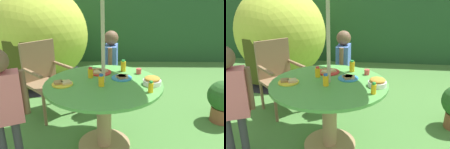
% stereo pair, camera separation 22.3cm
% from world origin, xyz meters
% --- Properties ---
extents(ground_plane, '(10.00, 10.00, 0.02)m').
position_xyz_m(ground_plane, '(0.00, 0.00, -0.01)').
color(ground_plane, '#477A38').
extents(hedge_backdrop, '(9.00, 0.70, 1.73)m').
position_xyz_m(hedge_backdrop, '(0.00, 3.66, 0.87)').
color(hedge_backdrop, '#234C28').
rests_on(hedge_backdrop, ground_plane).
extents(garden_table, '(1.18, 1.18, 0.75)m').
position_xyz_m(garden_table, '(0.00, 0.00, 0.53)').
color(garden_table, tan).
rests_on(garden_table, ground_plane).
extents(wooden_chair, '(0.69, 0.69, 0.99)m').
position_xyz_m(wooden_chair, '(-0.85, 0.78, 0.55)').
color(wooden_chair, brown).
rests_on(wooden_chair, ground_plane).
extents(dome_tent, '(2.18, 2.18, 1.77)m').
position_xyz_m(dome_tent, '(-1.29, 2.10, 0.88)').
color(dome_tent, '#B2C63F').
rests_on(dome_tent, ground_plane).
extents(potted_plant, '(0.40, 0.40, 0.56)m').
position_xyz_m(potted_plant, '(1.50, 0.53, 0.32)').
color(potted_plant, brown).
rests_on(potted_plant, ground_plane).
extents(child_in_blue_shirt, '(0.19, 0.39, 1.14)m').
position_xyz_m(child_in_blue_shirt, '(0.06, 0.87, 0.73)').
color(child_in_blue_shirt, '#3F3F47').
rests_on(child_in_blue_shirt, ground_plane).
extents(child_in_pink_shirt, '(0.37, 0.28, 1.18)m').
position_xyz_m(child_in_pink_shirt, '(-0.83, -0.39, 0.75)').
color(child_in_pink_shirt, '#3F3F47').
rests_on(child_in_pink_shirt, ground_plane).
extents(snack_bowl, '(0.18, 0.18, 0.08)m').
position_xyz_m(snack_bowl, '(0.47, -0.05, 0.79)').
color(snack_bowl, white).
rests_on(snack_bowl, garden_table).
extents(plate_mid_right, '(0.20, 0.20, 0.03)m').
position_xyz_m(plate_mid_right, '(-0.40, -0.07, 0.76)').
color(plate_mid_right, yellow).
rests_on(plate_mid_right, garden_table).
extents(plate_mid_left, '(0.25, 0.25, 0.03)m').
position_xyz_m(plate_mid_left, '(-0.05, 0.29, 0.76)').
color(plate_mid_left, red).
rests_on(plate_mid_left, garden_table).
extents(plate_front_edge, '(0.21, 0.21, 0.03)m').
position_xyz_m(plate_front_edge, '(0.19, 0.11, 0.77)').
color(plate_front_edge, '#338CD8').
rests_on(plate_front_edge, garden_table).
extents(juice_bottle_near_left, '(0.06, 0.06, 0.13)m').
position_xyz_m(juice_bottle_near_left, '(0.21, 0.35, 0.81)').
color(juice_bottle_near_left, yellow).
rests_on(juice_bottle_near_left, garden_table).
extents(juice_bottle_near_right, '(0.05, 0.05, 0.11)m').
position_xyz_m(juice_bottle_near_right, '(-0.14, 0.14, 0.80)').
color(juice_bottle_near_right, yellow).
rests_on(juice_bottle_near_right, garden_table).
extents(juice_bottle_far_left, '(0.05, 0.05, 0.11)m').
position_xyz_m(juice_bottle_far_left, '(0.43, -0.23, 0.80)').
color(juice_bottle_far_left, yellow).
rests_on(juice_bottle_far_left, garden_table).
extents(juice_bottle_far_right, '(0.06, 0.06, 0.12)m').
position_xyz_m(juice_bottle_far_right, '(-0.02, -0.09, 0.81)').
color(juice_bottle_far_right, yellow).
rests_on(juice_bottle_far_right, garden_table).
extents(cup_near, '(0.06, 0.06, 0.06)m').
position_xyz_m(cup_near, '(0.38, 0.27, 0.78)').
color(cup_near, '#E04C47').
rests_on(cup_near, garden_table).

